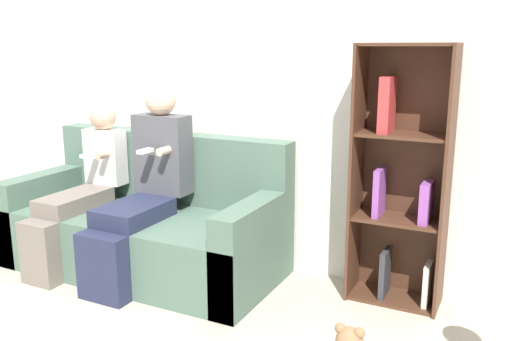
{
  "coord_description": "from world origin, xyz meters",
  "views": [
    {
      "loc": [
        2.16,
        -2.28,
        1.49
      ],
      "look_at": [
        0.74,
        0.56,
        0.76
      ],
      "focal_mm": 38.0,
      "sensor_mm": 36.0,
      "label": 1
    }
  ],
  "objects": [
    {
      "name": "couch",
      "position": [
        -0.08,
        0.52,
        0.29
      ],
      "size": [
        1.87,
        0.84,
        0.9
      ],
      "color": "#4C6656",
      "rests_on": "ground_plane"
    },
    {
      "name": "back_wall",
      "position": [
        0.0,
        0.97,
        1.27
      ],
      "size": [
        10.0,
        0.06,
        2.55
      ],
      "color": "silver",
      "rests_on": "ground_plane"
    },
    {
      "name": "ground_plane",
      "position": [
        0.0,
        0.0,
        0.0
      ],
      "size": [
        14.0,
        14.0,
        0.0
      ],
      "primitive_type": "plane",
      "color": "#B2A893"
    },
    {
      "name": "child_seated",
      "position": [
        -0.52,
        0.39,
        0.55
      ],
      "size": [
        0.3,
        0.8,
        1.09
      ],
      "color": "#70665B",
      "rests_on": "ground_plane"
    },
    {
      "name": "adult_seated",
      "position": [
        0.01,
        0.43,
        0.63
      ],
      "size": [
        0.38,
        0.79,
        1.25
      ],
      "color": "#232842",
      "rests_on": "ground_plane"
    },
    {
      "name": "bookshelf",
      "position": [
        1.55,
        0.82,
        0.74
      ],
      "size": [
        0.53,
        0.3,
        1.51
      ],
      "color": "#4C2D1E",
      "rests_on": "ground_plane"
    }
  ]
}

